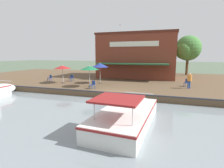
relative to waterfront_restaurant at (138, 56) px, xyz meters
The scene contains 15 objects.
ground_plane 14.13m from the waterfront_restaurant, ahead, with size 220.00×220.00×0.00m, color #4C5B47.
quay_deck 4.50m from the waterfront_restaurant, ahead, with size 22.00×56.00×0.60m, color brown.
quay_edge_fender 13.86m from the waterfront_restaurant, ahead, with size 0.20×50.40×0.10m, color #2D2D33.
waterfront_restaurant is the anchor object (origin of this frame).
patio_umbrella_mid_patio_left 11.62m from the waterfront_restaurant, 16.69° to the right, with size 2.05×2.05×2.35m.
patio_umbrella_far_corner 9.01m from the waterfront_restaurant, 20.78° to the right, with size 2.08×2.08×2.56m.
patio_umbrella_near_quay_edge 12.41m from the waterfront_restaurant, 38.65° to the right, with size 2.13×2.13×2.25m.
cafe_chair_back_row_seat 13.88m from the waterfront_restaurant, 49.24° to the right, with size 0.55×0.55×0.85m.
cafe_chair_mid_patio 11.33m from the waterfront_restaurant, 43.47° to the right, with size 0.48×0.48×0.85m.
cafe_chair_under_first_umbrella 10.58m from the waterfront_restaurant, 42.86° to the left, with size 0.58×0.58×0.85m.
cafe_chair_facing_river 12.62m from the waterfront_restaurant, 11.86° to the right, with size 0.58×0.58×0.85m.
person_mid_patio 11.45m from the waterfront_restaurant, 38.96° to the left, with size 0.46×0.46×1.64m.
motorboat_far_downstream 18.95m from the waterfront_restaurant, ahead, with size 7.38×3.03×1.92m.
tree_behind_restaurant 9.33m from the waterfront_restaurant, 122.97° to the left, with size 4.57×4.36×6.88m.
tree_downstream_bank 3.49m from the waterfront_restaurant, 123.26° to the right, with size 4.94×4.70×6.86m.
Camera 1 is at (14.87, 4.82, 4.03)m, focal length 28.00 mm.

